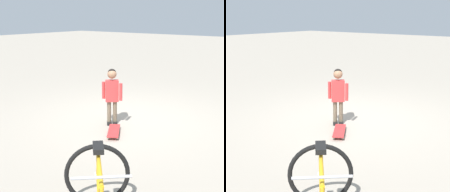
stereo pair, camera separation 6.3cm
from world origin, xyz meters
The scene contains 3 objects.
ground_plane centered at (0.00, 0.00, 0.00)m, with size 50.00×50.00×0.00m, color #9E9384.
child_person centered at (-0.44, 0.07, 0.66)m, with size 0.27×0.40×1.06m.
skateboard centered at (-0.83, -0.28, 0.06)m, with size 0.63×0.51×0.07m.
Camera 1 is at (-4.88, -3.40, 2.02)m, focal length 50.25 mm.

